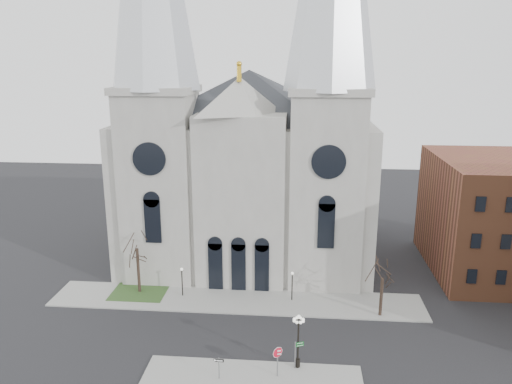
# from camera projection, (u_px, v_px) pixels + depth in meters

# --- Properties ---
(ground) EXTENTS (160.00, 160.00, 0.00)m
(ground) POSITION_uv_depth(u_px,v_px,m) (220.00, 360.00, 43.34)
(ground) COLOR black
(ground) RESTS_ON ground
(sidewalk_far) EXTENTS (40.00, 6.00, 0.14)m
(sidewalk_far) POSITION_uv_depth(u_px,v_px,m) (236.00, 300.00, 53.90)
(sidewalk_far) COLOR gray
(sidewalk_far) RESTS_ON ground
(grass_patch) EXTENTS (6.00, 5.00, 0.18)m
(grass_patch) POSITION_uv_depth(u_px,v_px,m) (140.00, 292.00, 55.78)
(grass_patch) COLOR #2E4F22
(grass_patch) RESTS_ON ground
(cathedral) EXTENTS (33.00, 26.66, 54.00)m
(cathedral) POSITION_uv_depth(u_px,v_px,m) (247.00, 117.00, 60.53)
(cathedral) COLOR #9B9890
(cathedral) RESTS_ON ground
(bg_building_brick) EXTENTS (14.00, 18.00, 14.00)m
(bg_building_brick) POSITION_uv_depth(u_px,v_px,m) (493.00, 216.00, 60.17)
(bg_building_brick) COLOR brown
(bg_building_brick) RESTS_ON ground
(tree_left) EXTENTS (3.20, 3.20, 7.50)m
(tree_left) POSITION_uv_depth(u_px,v_px,m) (137.00, 246.00, 54.35)
(tree_left) COLOR black
(tree_left) RESTS_ON ground
(tree_right) EXTENTS (3.20, 3.20, 6.00)m
(tree_right) POSITION_uv_depth(u_px,v_px,m) (383.00, 276.00, 49.58)
(tree_right) COLOR black
(tree_right) RESTS_ON ground
(ped_lamp_left) EXTENTS (0.32, 0.32, 3.26)m
(ped_lamp_left) POSITION_uv_depth(u_px,v_px,m) (182.00, 277.00, 54.30)
(ped_lamp_left) COLOR black
(ped_lamp_left) RESTS_ON sidewalk_far
(ped_lamp_right) EXTENTS (0.32, 0.32, 3.26)m
(ped_lamp_right) POSITION_uv_depth(u_px,v_px,m) (292.00, 281.00, 53.29)
(ped_lamp_right) COLOR black
(ped_lamp_right) RESTS_ON sidewalk_far
(stop_sign) EXTENTS (0.94, 0.28, 2.70)m
(stop_sign) POSITION_uv_depth(u_px,v_px,m) (278.00, 355.00, 40.46)
(stop_sign) COLOR slate
(stop_sign) RESTS_ON sidewalk_near
(globe_lamp) EXTENTS (1.37, 1.37, 4.85)m
(globe_lamp) POSITION_uv_depth(u_px,v_px,m) (298.00, 335.00, 41.40)
(globe_lamp) COLOR black
(globe_lamp) RESTS_ON sidewalk_near
(one_way_sign) EXTENTS (0.84, 0.08, 1.91)m
(one_way_sign) POSITION_uv_depth(u_px,v_px,m) (219.00, 364.00, 40.30)
(one_way_sign) COLOR slate
(one_way_sign) RESTS_ON sidewalk_near
(street_name_sign) EXTENTS (0.74, 0.34, 2.47)m
(street_name_sign) POSITION_uv_depth(u_px,v_px,m) (296.00, 353.00, 41.66)
(street_name_sign) COLOR slate
(street_name_sign) RESTS_ON sidewalk_near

